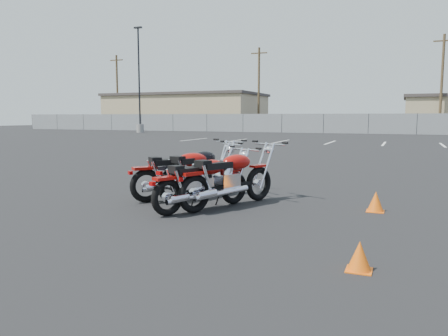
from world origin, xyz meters
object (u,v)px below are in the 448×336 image
at_px(motorcycle_third_red, 229,178).
at_px(motorcycle_rear_red, 203,182).
at_px(motorcycle_second_black, 198,172).
at_px(motorcycle_front_red, 183,174).

height_order(motorcycle_third_red, motorcycle_rear_red, motorcycle_third_red).
relative_size(motorcycle_second_black, motorcycle_rear_red, 1.09).
bearing_deg(motorcycle_rear_red, motorcycle_front_red, 135.45).
bearing_deg(motorcycle_second_black, motorcycle_front_red, -116.97).
xyz_separation_m(motorcycle_third_red, motorcycle_rear_red, (-0.30, -0.41, -0.04)).
xyz_separation_m(motorcycle_second_black, motorcycle_rear_red, (0.59, -1.04, -0.03)).
bearing_deg(motorcycle_rear_red, motorcycle_second_black, 119.54).
xyz_separation_m(motorcycle_second_black, motorcycle_third_red, (0.89, -0.63, 0.01)).
distance_m(motorcycle_second_black, motorcycle_rear_red, 1.19).
bearing_deg(motorcycle_third_red, motorcycle_front_red, 162.79).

